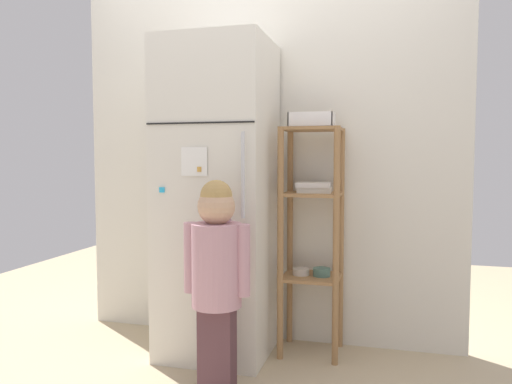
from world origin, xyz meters
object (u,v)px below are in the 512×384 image
(child_standing, at_px, (217,264))
(fruit_bin, at_px, (314,121))
(refrigerator, at_px, (218,199))
(pantry_shelf_unit, at_px, (312,222))

(child_standing, xyz_separation_m, fruit_bin, (0.38, 0.62, 0.74))
(child_standing, relative_size, fruit_bin, 4.12)
(fruit_bin, bearing_deg, child_standing, -121.48)
(refrigerator, xyz_separation_m, fruit_bin, (0.55, 0.14, 0.46))
(pantry_shelf_unit, bearing_deg, fruit_bin, 64.77)
(pantry_shelf_unit, relative_size, fruit_bin, 5.22)
(child_standing, relative_size, pantry_shelf_unit, 0.79)
(pantry_shelf_unit, bearing_deg, refrigerator, -166.39)
(refrigerator, relative_size, pantry_shelf_unit, 1.37)
(refrigerator, relative_size, child_standing, 1.74)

